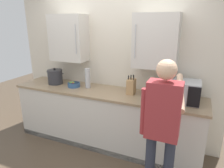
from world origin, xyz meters
TOP-DOWN VIEW (x-y plane):
  - back_wall_tiled at (0.00, 1.16)m, footprint 3.58×0.44m
  - counter_unit at (0.00, 0.84)m, footprint 3.09×0.66m
  - microwave_oven at (1.09, 0.87)m, footprint 0.65×0.76m
  - fruit_bowl at (-0.58, 0.83)m, footprint 0.21×0.21m
  - knife_block at (0.43, 0.89)m, footprint 0.11×0.15m
  - stock_pot at (-0.98, 0.86)m, footprint 0.36×0.26m
  - thermos_flask at (-0.33, 0.88)m, footprint 0.09×0.09m
  - person_figure at (1.05, 0.02)m, footprint 0.44×0.65m

SIDE VIEW (x-z plane):
  - counter_unit at x=0.00m, z-range 0.00..0.94m
  - fruit_bowl at x=-0.58m, z-range 0.94..1.03m
  - person_figure at x=1.05m, z-range 0.16..1.83m
  - knife_block at x=0.43m, z-range 0.91..1.22m
  - stock_pot at x=-0.98m, z-range 0.93..1.21m
  - microwave_oven at x=1.09m, z-range 0.94..1.23m
  - thermos_flask at x=-0.33m, z-range 0.94..1.27m
  - back_wall_tiled at x=0.00m, z-range 0.07..2.93m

